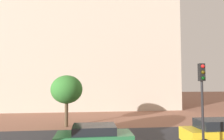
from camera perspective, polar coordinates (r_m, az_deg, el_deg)
The scene contains 6 objects.
ground_plane at distance 16.43m, azimuth -1.65°, elevation -17.49°, with size 120.00×120.00×0.00m, color #93604C.
landmark_building at distance 32.56m, azimuth -10.06°, elevation 7.45°, with size 30.16×11.38×31.40m.
car_green at distance 12.46m, azimuth -5.20°, elevation -18.84°, with size 4.54×2.10×1.39m.
car_yellow at distance 14.85m, azimuth 27.98°, elevation -15.67°, with size 4.18×2.05×1.56m.
traffic_light_pole at distance 11.01m, azimuth 24.71°, elevation -6.06°, with size 0.28×0.34×4.92m.
tree_curb_far at distance 18.20m, azimuth -12.99°, elevation -5.56°, with size 2.82×2.82×4.58m.
Camera 1 is at (-1.34, -5.89, 3.98)m, focal length 31.52 mm.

